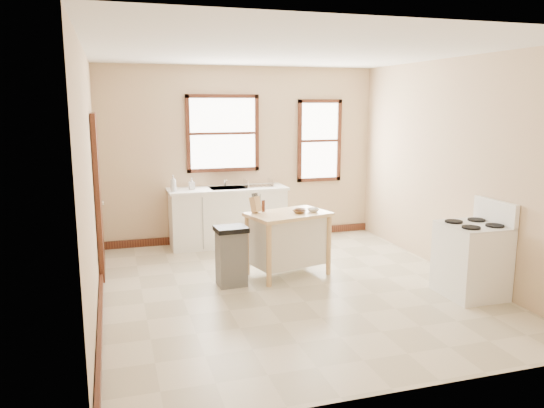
{
  "coord_description": "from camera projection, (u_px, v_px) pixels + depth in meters",
  "views": [
    {
      "loc": [
        -2.03,
        -5.84,
        2.22
      ],
      "look_at": [
        -0.12,
        0.4,
        0.98
      ],
      "focal_mm": 35.0,
      "sensor_mm": 36.0,
      "label": 1
    }
  ],
  "objects": [
    {
      "name": "soap_bottle_a",
      "position": [
        173.0,
        183.0,
        7.94
      ],
      "size": [
        0.1,
        0.1,
        0.24
      ],
      "primitive_type": "imported",
      "rotation": [
        0.0,
        0.0,
        -0.02
      ],
      "color": "#B2B2B2",
      "rests_on": "sink_counter"
    },
    {
      "name": "baseboard_back",
      "position": [
        243.0,
        236.0,
        8.8
      ],
      "size": [
        4.5,
        0.04,
        0.12
      ],
      "primitive_type": "cube",
      "color": "#39170F",
      "rests_on": "ground"
    },
    {
      "name": "window_side",
      "position": [
        319.0,
        141.0,
        8.91
      ],
      "size": [
        0.77,
        0.06,
        1.37
      ],
      "primitive_type": null,
      "color": "#39170F",
      "rests_on": "wall_back"
    },
    {
      "name": "gas_stove",
      "position": [
        472.0,
        249.0,
        6.14
      ],
      "size": [
        0.69,
        0.69,
        1.12
      ],
      "primitive_type": null,
      "color": "white",
      "rests_on": "ground"
    },
    {
      "name": "bowl_c",
      "position": [
        313.0,
        210.0,
        6.88
      ],
      "size": [
        0.16,
        0.16,
        0.05
      ],
      "primitive_type": "imported",
      "rotation": [
        0.0,
        0.0,
        -0.07
      ],
      "color": "silver",
      "rests_on": "kitchen_island"
    },
    {
      "name": "wall_left",
      "position": [
        90.0,
        183.0,
        5.58
      ],
      "size": [
        0.04,
        5.0,
        2.8
      ],
      "primitive_type": "cube",
      "color": "#CDB587",
      "rests_on": "ground"
    },
    {
      "name": "floor",
      "position": [
        291.0,
        288.0,
        6.49
      ],
      "size": [
        5.0,
        5.0,
        0.0
      ],
      "primitive_type": "plane",
      "color": "beige",
      "rests_on": "ground"
    },
    {
      "name": "trash_bin",
      "position": [
        231.0,
        256.0,
        6.52
      ],
      "size": [
        0.4,
        0.34,
        0.74
      ],
      "primitive_type": null,
      "rotation": [
        0.0,
        0.0,
        0.05
      ],
      "color": "#5B5B59",
      "rests_on": "ground"
    },
    {
      "name": "dish_rack",
      "position": [
        258.0,
        183.0,
        8.39
      ],
      "size": [
        0.44,
        0.33,
        0.11
      ],
      "primitive_type": null,
      "rotation": [
        0.0,
        0.0,
        -0.03
      ],
      "color": "silver",
      "rests_on": "sink_counter"
    },
    {
      "name": "kitchen_island",
      "position": [
        288.0,
        244.0,
        6.92
      ],
      "size": [
        1.15,
        0.88,
        0.83
      ],
      "primitive_type": null,
      "rotation": [
        0.0,
        0.0,
        0.25
      ],
      "color": "#FCC794",
      "rests_on": "ground"
    },
    {
      "name": "knife_block",
      "position": [
        256.0,
        205.0,
        6.82
      ],
      "size": [
        0.14,
        0.14,
        0.2
      ],
      "primitive_type": null,
      "rotation": [
        0.0,
        0.0,
        0.5
      ],
      "color": "#DCB873",
      "rests_on": "kitchen_island"
    },
    {
      "name": "door_left",
      "position": [
        98.0,
        195.0,
        6.88
      ],
      "size": [
        0.06,
        0.9,
        2.1
      ],
      "primitive_type": "cube",
      "color": "#39170F",
      "rests_on": "ground"
    },
    {
      "name": "wall_right",
      "position": [
        455.0,
        168.0,
        6.87
      ],
      "size": [
        0.04,
        5.0,
        2.8
      ],
      "primitive_type": "cube",
      "color": "#CDB587",
      "rests_on": "ground"
    },
    {
      "name": "bowl_a",
      "position": [
        299.0,
        212.0,
        6.81
      ],
      "size": [
        0.22,
        0.22,
        0.04
      ],
      "primitive_type": "imported",
      "rotation": [
        0.0,
        0.0,
        0.49
      ],
      "color": "brown",
      "rests_on": "kitchen_island"
    },
    {
      "name": "soap_bottle_b",
      "position": [
        192.0,
        184.0,
        8.11
      ],
      "size": [
        0.09,
        0.09,
        0.18
      ],
      "primitive_type": "imported",
      "rotation": [
        0.0,
        0.0,
        0.11
      ],
      "color": "#B2B2B2",
      "rests_on": "sink_counter"
    },
    {
      "name": "window_main",
      "position": [
        223.0,
        133.0,
        8.4
      ],
      "size": [
        1.17,
        0.06,
        1.22
      ],
      "primitive_type": null,
      "color": "#39170F",
      "rests_on": "wall_back"
    },
    {
      "name": "faucet",
      "position": [
        225.0,
        179.0,
        8.44
      ],
      "size": [
        0.03,
        0.03,
        0.22
      ],
      "primitive_type": "cylinder",
      "color": "silver",
      "rests_on": "sink_counter"
    },
    {
      "name": "pepper_grinder",
      "position": [
        263.0,
        206.0,
        6.9
      ],
      "size": [
        0.06,
        0.06,
        0.15
      ],
      "primitive_type": "cylinder",
      "rotation": [
        0.0,
        0.0,
        0.66
      ],
      "color": "#452012",
      "rests_on": "kitchen_island"
    },
    {
      "name": "wall_back",
      "position": [
        241.0,
        155.0,
        8.57
      ],
      "size": [
        4.5,
        0.04,
        2.8
      ],
      "primitive_type": "cube",
      "color": "#CDB587",
      "rests_on": "ground"
    },
    {
      "name": "ceiling",
      "position": [
        293.0,
        51.0,
        5.96
      ],
      "size": [
        5.0,
        5.0,
        0.0
      ],
      "primitive_type": "plane",
      "rotation": [
        3.14,
        0.0,
        0.0
      ],
      "color": "white",
      "rests_on": "ground"
    },
    {
      "name": "bowl_b",
      "position": [
        300.0,
        210.0,
        6.91
      ],
      "size": [
        0.2,
        0.2,
        0.04
      ],
      "primitive_type": "imported",
      "rotation": [
        0.0,
        0.0,
        1.03
      ],
      "color": "brown",
      "rests_on": "kitchen_island"
    },
    {
      "name": "baseboard_left",
      "position": [
        101.0,
        303.0,
        5.84
      ],
      "size": [
        0.04,
        5.0,
        0.12
      ],
      "primitive_type": "cube",
      "color": "#39170F",
      "rests_on": "ground"
    },
    {
      "name": "sink_counter",
      "position": [
        228.0,
        216.0,
        8.38
      ],
      "size": [
        1.86,
        0.62,
        0.92
      ],
      "primitive_type": null,
      "color": "white",
      "rests_on": "ground"
    }
  ]
}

